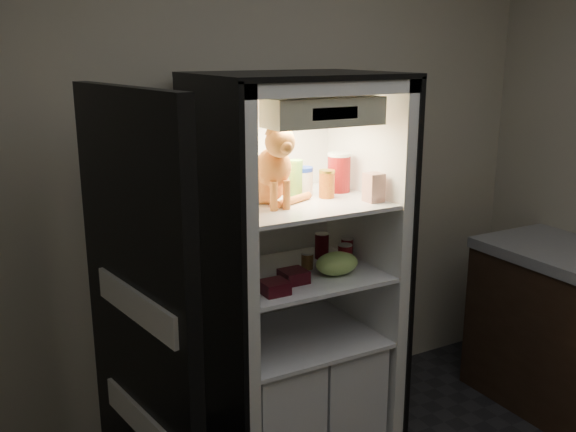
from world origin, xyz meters
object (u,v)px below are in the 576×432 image
refrigerator (292,297)px  tabby_cat (269,173)px  cream_carton (374,187)px  mayo_tub (303,181)px  soda_can_a (322,246)px  berry_box_right (294,276)px  parmesan_shaker (296,179)px  berry_box_left (274,287)px  grape_bag (337,263)px  salsa_jar (327,184)px  condiment_jar (307,260)px  pepper_jar (339,172)px  soda_can_b (347,249)px  soda_can_c (345,257)px

refrigerator → tabby_cat: size_ratio=4.74×
cream_carton → mayo_tub: bearing=129.6°
soda_can_a → berry_box_right: size_ratio=1.14×
refrigerator → mayo_tub: bearing=19.4°
cream_carton → soda_can_a: cream_carton is taller
parmesan_shaker → berry_box_right: size_ratio=1.55×
refrigerator → berry_box_left: (-0.23, -0.25, 0.18)m
soda_can_a → grape_bag: bearing=-105.4°
cream_carton → grape_bag: size_ratio=0.62×
salsa_jar → berry_box_right: bearing=-156.6°
parmesan_shaker → condiment_jar: parmesan_shaker is taller
pepper_jar → berry_box_left: pepper_jar is taller
mayo_tub → condiment_jar: mayo_tub is taller
berry_box_right → salsa_jar: bearing=23.4°
mayo_tub → berry_box_left: bearing=-137.5°
pepper_jar → soda_can_b: size_ratio=1.70×
parmesan_shaker → mayo_tub: (0.05, 0.01, -0.02)m
salsa_jar → berry_box_left: 0.57m
parmesan_shaker → soda_can_a: parmesan_shaker is taller
cream_carton → soda_can_b: bearing=87.6°
soda_can_b → berry_box_left: 0.58m
refrigerator → soda_can_c: (0.21, -0.15, 0.21)m
grape_bag → berry_box_right: bearing=178.4°
parmesan_shaker → cream_carton: bearing=-43.4°
salsa_jar → pepper_jar: 0.15m
soda_can_a → soda_can_c: (0.00, -0.21, -0.00)m
pepper_jar → cream_carton: 0.26m
soda_can_b → berry_box_left: size_ratio=1.00×
tabby_cat → soda_can_b: size_ratio=3.50×
tabby_cat → salsa_jar: size_ratio=2.98×
cream_carton → berry_box_right: 0.55m
tabby_cat → pepper_jar: tabby_cat is taller
mayo_tub → soda_can_b: (0.23, -0.05, -0.36)m
salsa_jar → soda_can_c: size_ratio=1.04×
parmesan_shaker → berry_box_left: parmesan_shaker is taller
tabby_cat → berry_box_left: tabby_cat is taller
refrigerator → berry_box_left: bearing=-132.3°
tabby_cat → soda_can_a: tabby_cat is taller
cream_carton → soda_can_c: 0.37m
soda_can_b → refrigerator: bearing=175.3°
berry_box_left → pepper_jar: bearing=27.8°
condiment_jar → berry_box_left: size_ratio=0.73×
grape_bag → cream_carton: bearing=-22.3°
cream_carton → soda_can_b: 0.42m
mayo_tub → soda_can_b: 0.43m
salsa_jar → tabby_cat: bearing=178.4°
parmesan_shaker → pepper_jar: 0.25m
salsa_jar → soda_can_b: 0.39m
tabby_cat → cream_carton: tabby_cat is taller
soda_can_c → berry_box_left: size_ratio=1.13×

